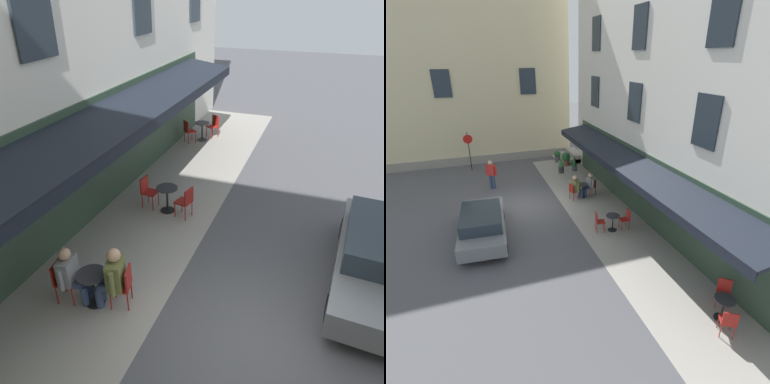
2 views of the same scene
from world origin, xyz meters
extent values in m
plane|color=#4C4C51|center=(0.00, 0.00, 0.00)|extent=(70.00, 70.00, 0.00)
cube|color=gray|center=(-3.25, -3.40, 0.00)|extent=(20.50, 3.20, 0.01)
cube|color=#2D4233|center=(-3.00, -4.97, 1.60)|extent=(16.00, 0.06, 3.20)
cube|color=black|center=(-3.00, -4.15, 2.85)|extent=(15.00, 1.70, 0.36)
cube|color=black|center=(-3.00, -3.32, 2.62)|extent=(15.00, 0.04, 0.28)
cube|color=#232D38|center=(-6.33, -4.96, 5.20)|extent=(1.10, 0.06, 1.70)
cube|color=#232D38|center=(-1.67, -4.96, 5.20)|extent=(1.10, 0.06, 1.70)
cylinder|color=black|center=(0.13, -3.15, 0.01)|extent=(0.40, 0.40, 0.03)
cylinder|color=black|center=(0.13, -3.15, 0.36)|extent=(0.06, 0.06, 0.72)
cylinder|color=#2D2D33|center=(0.13, -3.15, 0.73)|extent=(0.60, 0.60, 0.03)
cylinder|color=maroon|center=(-0.13, -2.83, 0.23)|extent=(0.03, 0.03, 0.45)
cylinder|color=maroon|center=(0.19, -2.73, 0.23)|extent=(0.03, 0.03, 0.45)
cylinder|color=maroon|center=(-0.23, -2.50, 0.23)|extent=(0.03, 0.03, 0.45)
cylinder|color=maroon|center=(0.10, -2.41, 0.23)|extent=(0.03, 0.03, 0.45)
cube|color=maroon|center=(-0.02, -2.62, 0.47)|extent=(0.49, 0.49, 0.04)
cube|color=maroon|center=(-0.06, -2.44, 0.70)|extent=(0.40, 0.15, 0.42)
cylinder|color=maroon|center=(0.36, -3.49, 0.23)|extent=(0.03, 0.03, 0.45)
cylinder|color=maroon|center=(0.03, -3.55, 0.23)|extent=(0.03, 0.03, 0.45)
cylinder|color=maroon|center=(0.42, -3.83, 0.23)|extent=(0.03, 0.03, 0.45)
cylinder|color=maroon|center=(0.08, -3.88, 0.23)|extent=(0.03, 0.03, 0.45)
cube|color=maroon|center=(0.22, -3.69, 0.47)|extent=(0.46, 0.46, 0.04)
cube|color=maroon|center=(0.25, -3.87, 0.70)|extent=(0.40, 0.11, 0.42)
cylinder|color=black|center=(-3.65, -3.17, 0.01)|extent=(0.40, 0.40, 0.03)
cylinder|color=black|center=(-3.65, -3.17, 0.36)|extent=(0.06, 0.06, 0.72)
cylinder|color=#2D2D33|center=(-3.65, -3.17, 0.73)|extent=(0.60, 0.60, 0.03)
cylinder|color=maroon|center=(-3.73, -2.76, 0.23)|extent=(0.03, 0.03, 0.45)
cylinder|color=maroon|center=(-3.39, -2.84, 0.23)|extent=(0.03, 0.03, 0.45)
cylinder|color=maroon|center=(-3.65, -2.43, 0.23)|extent=(0.03, 0.03, 0.45)
cylinder|color=maroon|center=(-3.32, -2.51, 0.23)|extent=(0.03, 0.03, 0.45)
cube|color=maroon|center=(-3.52, -2.63, 0.47)|extent=(0.48, 0.48, 0.04)
cube|color=maroon|center=(-3.48, -2.46, 0.70)|extent=(0.40, 0.13, 0.42)
cylinder|color=maroon|center=(-3.51, -3.56, 0.23)|extent=(0.03, 0.03, 0.45)
cylinder|color=maroon|center=(-3.85, -3.54, 0.23)|extent=(0.03, 0.03, 0.45)
cylinder|color=maroon|center=(-3.53, -3.90, 0.23)|extent=(0.03, 0.03, 0.45)
cylinder|color=maroon|center=(-3.87, -3.87, 0.23)|extent=(0.03, 0.03, 0.45)
cube|color=maroon|center=(-3.69, -3.72, 0.47)|extent=(0.43, 0.43, 0.04)
cube|color=maroon|center=(-3.70, -3.90, 0.70)|extent=(0.40, 0.07, 0.42)
cylinder|color=black|center=(-9.30, -4.03, 0.01)|extent=(0.40, 0.40, 0.03)
cylinder|color=black|center=(-9.30, -4.03, 0.36)|extent=(0.06, 0.06, 0.72)
cylinder|color=#2D2D33|center=(-9.30, -4.03, 0.73)|extent=(0.60, 0.60, 0.03)
cylinder|color=maroon|center=(-9.72, -3.97, 0.23)|extent=(0.03, 0.03, 0.45)
cylinder|color=maroon|center=(-9.53, -3.69, 0.23)|extent=(0.03, 0.03, 0.45)
cylinder|color=maroon|center=(-10.00, -3.79, 0.23)|extent=(0.03, 0.03, 0.45)
cylinder|color=maroon|center=(-9.82, -3.50, 0.23)|extent=(0.03, 0.03, 0.45)
cube|color=maroon|center=(-9.77, -3.74, 0.47)|extent=(0.55, 0.55, 0.04)
cube|color=maroon|center=(-9.92, -3.64, 0.70)|extent=(0.25, 0.36, 0.42)
cylinder|color=maroon|center=(-8.91, -4.17, 0.23)|extent=(0.03, 0.03, 0.45)
cylinder|color=maroon|center=(-9.14, -4.42, 0.23)|extent=(0.03, 0.03, 0.45)
cylinder|color=maroon|center=(-8.66, -4.40, 0.23)|extent=(0.03, 0.03, 0.45)
cylinder|color=maroon|center=(-8.89, -4.65, 0.23)|extent=(0.03, 0.03, 0.45)
cube|color=maroon|center=(-8.90, -4.41, 0.47)|extent=(0.57, 0.57, 0.04)
cube|color=maroon|center=(-8.77, -4.53, 0.70)|extent=(0.30, 0.32, 0.42)
cylinder|color=navy|center=(0.25, -3.29, 0.23)|extent=(0.15, 0.15, 0.47)
cylinder|color=navy|center=(0.28, -3.45, 0.49)|extent=(0.21, 0.35, 0.15)
cylinder|color=navy|center=(0.07, -3.32, 0.23)|extent=(0.15, 0.15, 0.47)
cylinder|color=navy|center=(0.10, -3.48, 0.49)|extent=(0.21, 0.35, 0.15)
cube|color=gray|center=(0.21, -3.63, 0.77)|extent=(0.49, 0.33, 0.55)
sphere|color=tan|center=(0.21, -3.63, 1.17)|extent=(0.24, 0.24, 0.24)
cylinder|color=gray|center=(0.49, -3.58, 0.75)|extent=(0.10, 0.10, 0.49)
cylinder|color=gray|center=(-0.06, -3.68, 0.75)|extent=(0.10, 0.10, 0.49)
cylinder|color=navy|center=(0.00, -3.05, 0.23)|extent=(0.16, 0.16, 0.47)
cylinder|color=navy|center=(-0.05, -2.87, 0.49)|extent=(0.26, 0.39, 0.17)
cylinder|color=navy|center=(0.19, -2.99, 0.23)|extent=(0.16, 0.16, 0.47)
cylinder|color=navy|center=(0.14, -2.82, 0.49)|extent=(0.26, 0.39, 0.17)
cube|color=olive|center=(0.00, -2.67, 0.80)|extent=(0.56, 0.41, 0.61)
sphere|color=tan|center=(0.00, -2.67, 1.24)|extent=(0.27, 0.27, 0.27)
cylinder|color=olive|center=(-0.29, -2.76, 0.78)|extent=(0.11, 0.11, 0.54)
cylinder|color=olive|center=(0.29, -2.59, 0.78)|extent=(0.11, 0.11, 0.54)
cube|color=slate|center=(-2.33, 2.25, 0.57)|extent=(4.43, 2.12, 0.55)
cylinder|color=black|center=(-0.95, 1.34, 0.30)|extent=(0.60, 0.20, 0.60)
cylinder|color=black|center=(-3.84, 1.56, 0.30)|extent=(0.60, 0.20, 0.60)
camera|label=1|loc=(4.79, 0.63, 5.67)|focal=35.41mm
camera|label=2|loc=(-14.35, 2.25, 7.16)|focal=28.91mm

